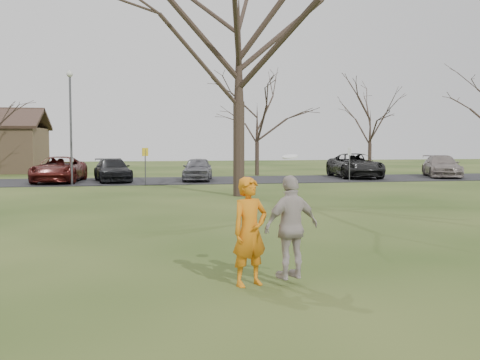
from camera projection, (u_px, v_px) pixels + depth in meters
name	position (u px, v px, depth m)	size (l,w,h in m)	color
ground	(282.00, 280.00, 9.85)	(120.00, 120.00, 0.00)	#1E380F
parking_strip	(178.00, 181.00, 34.36)	(62.00, 6.50, 0.04)	black
player_defender	(250.00, 232.00, 9.43)	(0.67, 0.44, 1.85)	orange
car_2	(59.00, 169.00, 32.77)	(2.49, 5.41, 1.50)	#541713
car_3	(113.00, 170.00, 33.43)	(1.91, 4.69, 1.36)	black
car_4	(198.00, 169.00, 34.17)	(1.68, 4.18, 1.42)	slate
car_6	(355.00, 165.00, 36.96)	(2.65, 5.76, 1.60)	black
car_7	(442.00, 166.00, 37.55)	(2.04, 5.02, 1.46)	gray
catching_play	(291.00, 227.00, 9.41)	(1.11, 0.72, 2.11)	#B4A6A1
lamp_post	(71.00, 113.00, 30.53)	(0.34, 0.34, 6.27)	#47474C
sign_yellow	(145.00, 159.00, 30.95)	(0.35, 0.35, 2.08)	#47474C
sign_white	(350.00, 158.00, 33.15)	(0.35, 0.35, 2.08)	#47474C
big_tree	(239.00, 37.00, 24.43)	(9.00, 9.00, 14.00)	#352821
small_tree_row	(233.00, 121.00, 39.85)	(55.00, 5.90, 8.50)	#352821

